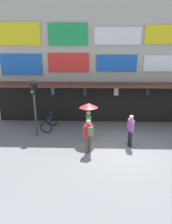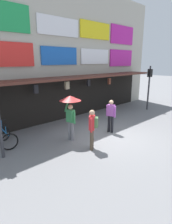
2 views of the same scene
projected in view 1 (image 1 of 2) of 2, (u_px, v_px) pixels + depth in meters
The scene contains 7 objects.
ground_plane at pixel (122, 150), 10.11m from camera, with size 80.00×80.00×0.00m, color slate.
shopfront at pixel (116, 60), 13.21m from camera, with size 18.00×2.60×8.00m.
traffic_light_near at pixel (34, 99), 11.02m from camera, with size 0.34×0.35×3.20m.
bicycle_parked at pixel (49, 123), 12.49m from camera, with size 0.83×1.23×1.05m.
pedestrian_with_umbrella at pixel (89, 111), 10.63m from camera, with size 0.96×0.96×2.08m.
pedestrian_in_white at pixel (131, 129), 10.19m from camera, with size 0.29×0.52×1.68m.
pedestrian_in_purple at pixel (89, 134), 9.54m from camera, with size 0.48×0.47×1.68m.
Camera 1 is at (-1.48, -9.08, 4.91)m, focal length 33.17 mm.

